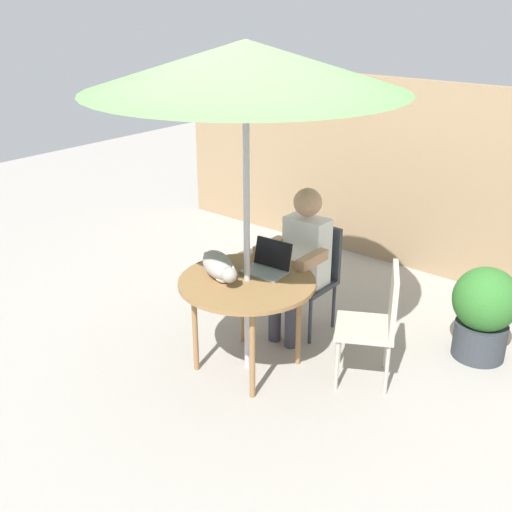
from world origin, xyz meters
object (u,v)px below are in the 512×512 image
object	(u,v)px
potted_plant_near_fence	(484,310)
person_seated	(301,256)
chair_occupied	(312,269)
chair_empty	(378,317)
cat	(219,267)
patio_umbrella	(246,66)
patio_table	(247,288)
laptop	(269,262)

from	to	relation	value
potted_plant_near_fence	person_seated	bearing A→B (deg)	-156.01
chair_occupied	chair_empty	world-z (taller)	same
chair_empty	cat	world-z (taller)	cat
patio_umbrella	chair_occupied	bearing A→B (deg)	90.00
patio_umbrella	potted_plant_near_fence	bearing A→B (deg)	43.98
patio_umbrella	potted_plant_near_fence	world-z (taller)	patio_umbrella
patio_table	laptop	distance (m)	0.26
cat	chair_occupied	bearing A→B (deg)	78.83
patio_table	patio_umbrella	xyz separation A→B (m)	(0.00, 0.00, 1.51)
patio_table	chair_empty	world-z (taller)	chair_empty
patio_umbrella	person_seated	size ratio (longest dim) A/B	1.91
patio_umbrella	cat	distance (m)	1.38
patio_table	potted_plant_near_fence	bearing A→B (deg)	43.98
patio_table	cat	xyz separation A→B (m)	(-0.18, -0.09, 0.15)
patio_umbrella	laptop	xyz separation A→B (m)	(0.02, 0.23, -1.38)
person_seated	potted_plant_near_fence	size ratio (longest dim) A/B	1.67
chair_occupied	laptop	bearing A→B (deg)	-88.12
chair_occupied	person_seated	bearing A→B (deg)	-90.00
patio_umbrella	chair_empty	xyz separation A→B (m)	(0.81, 0.44, -1.65)
patio_umbrella	cat	world-z (taller)	patio_umbrella
person_seated	laptop	distance (m)	0.45
patio_table	chair_occupied	bearing A→B (deg)	90.00
patio_table	potted_plant_near_fence	size ratio (longest dim) A/B	1.34
chair_occupied	person_seated	world-z (taller)	person_seated
patio_umbrella	chair_empty	world-z (taller)	patio_umbrella
chair_empty	person_seated	world-z (taller)	person_seated
chair_occupied	person_seated	distance (m)	0.23
patio_umbrella	person_seated	world-z (taller)	patio_umbrella
patio_umbrella	chair_occupied	xyz separation A→B (m)	(0.00, 0.82, -1.65)
chair_occupied	laptop	world-z (taller)	laptop
chair_empty	cat	distance (m)	1.16
chair_empty	person_seated	xyz separation A→B (m)	(-0.81, 0.22, 0.17)
patio_table	patio_umbrella	world-z (taller)	patio_umbrella
chair_empty	laptop	size ratio (longest dim) A/B	2.72
chair_occupied	chair_empty	xyz separation A→B (m)	(0.81, -0.38, 0.00)
potted_plant_near_fence	patio_umbrella	bearing A→B (deg)	-136.02
laptop	potted_plant_near_fence	world-z (taller)	laptop
patio_umbrella	cat	xyz separation A→B (m)	(-0.18, -0.09, -1.36)
patio_table	chair_empty	size ratio (longest dim) A/B	1.12
laptop	potted_plant_near_fence	bearing A→B (deg)	38.61
chair_occupied	potted_plant_near_fence	xyz separation A→B (m)	(1.27, 0.41, -0.12)
patio_table	chair_occupied	world-z (taller)	chair_occupied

